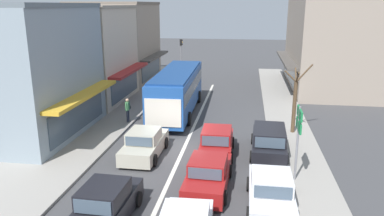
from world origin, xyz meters
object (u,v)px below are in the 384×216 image
object	(u,v)px
city_bus	(177,89)
hatchback_queue_gap_filler	(107,203)
pedestrian_with_handbag_near	(128,109)
parked_wagon_kerb_second	(269,141)
parked_sedan_kerb_front	(271,192)
sedan_adjacent_lane_lead	(145,144)
hatchback_behind_bus_near	(217,142)
traffic_light_downstreet	(181,51)
directional_road_sign	(299,126)
street_tree_right	(295,102)
sedan_queue_far_back	(208,175)

from	to	relation	value
city_bus	hatchback_queue_gap_filler	distance (m)	14.76
pedestrian_with_handbag_near	parked_wagon_kerb_second	bearing A→B (deg)	-24.05
parked_sedan_kerb_front	sedan_adjacent_lane_lead	bearing A→B (deg)	145.47
hatchback_behind_bus_near	parked_wagon_kerb_second	world-z (taller)	parked_wagon_kerb_second
sedan_adjacent_lane_lead	pedestrian_with_handbag_near	world-z (taller)	pedestrian_with_handbag_near
hatchback_behind_bus_near	parked_sedan_kerb_front	world-z (taller)	hatchback_behind_bus_near
hatchback_queue_gap_filler	traffic_light_downstreet	size ratio (longest dim) A/B	0.89
hatchback_behind_bus_near	directional_road_sign	distance (m)	5.09
hatchback_behind_bus_near	directional_road_sign	bearing A→B (deg)	-35.17
sedan_adjacent_lane_lead	pedestrian_with_handbag_near	xyz separation A→B (m)	(-2.64, 5.31, 0.40)
city_bus	parked_wagon_kerb_second	world-z (taller)	city_bus
hatchback_behind_bus_near	pedestrian_with_handbag_near	distance (m)	7.96
sedan_adjacent_lane_lead	hatchback_queue_gap_filler	distance (m)	6.33
hatchback_behind_bus_near	sedan_adjacent_lane_lead	world-z (taller)	hatchback_behind_bus_near
parked_sedan_kerb_front	street_tree_right	world-z (taller)	street_tree_right
street_tree_right	city_bus	bearing A→B (deg)	156.08
directional_road_sign	pedestrian_with_handbag_near	size ratio (longest dim) A/B	2.21
sedan_adjacent_lane_lead	parked_sedan_kerb_front	world-z (taller)	same
traffic_light_downstreet	pedestrian_with_handbag_near	bearing A→B (deg)	-91.88
city_bus	parked_wagon_kerb_second	distance (m)	9.71
hatchback_behind_bus_near	parked_sedan_kerb_front	bearing A→B (deg)	-63.07
sedan_queue_far_back	parked_sedan_kerb_front	distance (m)	2.91
traffic_light_downstreet	pedestrian_with_handbag_near	size ratio (longest dim) A/B	2.58
hatchback_behind_bus_near	parked_sedan_kerb_front	distance (m)	5.75
hatchback_queue_gap_filler	parked_wagon_kerb_second	xyz separation A→B (m)	(6.33, 7.49, 0.04)
parked_sedan_kerb_front	parked_wagon_kerb_second	distance (m)	5.61
hatchback_queue_gap_filler	directional_road_sign	world-z (taller)	directional_road_sign
hatchback_behind_bus_near	directional_road_sign	xyz separation A→B (m)	(3.83, -2.70, 1.99)
hatchback_queue_gap_filler	parked_wagon_kerb_second	bearing A→B (deg)	49.81
city_bus	parked_sedan_kerb_front	bearing A→B (deg)	-64.16
hatchback_behind_bus_near	sedan_adjacent_lane_lead	distance (m)	3.90
parked_sedan_kerb_front	directional_road_sign	bearing A→B (deg)	63.09
hatchback_behind_bus_near	traffic_light_downstreet	size ratio (longest dim) A/B	0.89
city_bus	sedan_adjacent_lane_lead	xyz separation A→B (m)	(-0.23, -8.39, -1.22)
parked_wagon_kerb_second	pedestrian_with_handbag_near	size ratio (longest dim) A/B	2.79
traffic_light_downstreet	pedestrian_with_handbag_near	xyz separation A→B (m)	(-0.58, -17.62, -1.79)
hatchback_behind_bus_near	traffic_light_downstreet	bearing A→B (deg)	104.86
city_bus	pedestrian_with_handbag_near	size ratio (longest dim) A/B	6.69
sedan_adjacent_lane_lead	hatchback_queue_gap_filler	bearing A→B (deg)	-87.36
sedan_adjacent_lane_lead	parked_sedan_kerb_front	size ratio (longest dim) A/B	1.00
traffic_light_downstreet	sedan_adjacent_lane_lead	bearing A→B (deg)	-84.86
sedan_queue_far_back	parked_wagon_kerb_second	distance (m)	5.25
sedan_queue_far_back	parked_sedan_kerb_front	world-z (taller)	same
sedan_queue_far_back	parked_sedan_kerb_front	xyz separation A→B (m)	(2.66, -1.19, 0.00)
hatchback_queue_gap_filler	parked_wagon_kerb_second	world-z (taller)	parked_wagon_kerb_second
parked_sedan_kerb_front	directional_road_sign	size ratio (longest dim) A/B	1.17
sedan_queue_far_back	parked_sedan_kerb_front	bearing A→B (deg)	-24.22
street_tree_right	pedestrian_with_handbag_near	world-z (taller)	street_tree_right
sedan_queue_far_back	pedestrian_with_handbag_near	bearing A→B (deg)	126.93
directional_road_sign	parked_sedan_kerb_front	bearing A→B (deg)	-116.91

